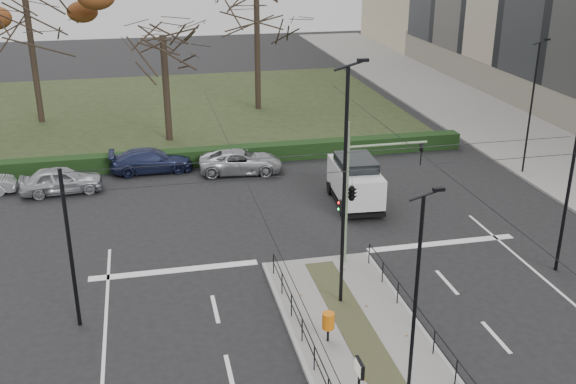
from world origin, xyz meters
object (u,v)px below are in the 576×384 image
litter_bin (328,321)px  streetlamp_median_near (415,310)px  parked_car_fourth (241,162)px  streetlamp_median_far (345,186)px  bare_tree_near (163,43)px  info_panel (359,375)px  traffic_light (354,190)px  parked_car_first (61,180)px  white_van (355,180)px  parked_car_third (151,160)px  streetlamp_sidewalk (531,106)px

litter_bin → streetlamp_median_near: size_ratio=0.15×
streetlamp_median_near → parked_car_fourth: 22.37m
streetlamp_median_far → bare_tree_near: 23.22m
info_panel → traffic_light: bearing=73.4°
litter_bin → parked_car_first: (-10.16, 16.74, -0.19)m
traffic_light → white_van: traffic_light is taller
info_panel → parked_car_fourth: info_panel is taller
streetlamp_median_far → parked_car_first: bearing=128.5°
traffic_light → info_panel: traffic_light is taller
info_panel → parked_car_fourth: (0.08, 22.07, -1.19)m
parked_car_first → white_van: white_van is taller
parked_car_third → bare_tree_near: 8.37m
streetlamp_median_far → streetlamp_sidewalk: bearing=38.8°
info_panel → streetlamp_sidewalk: bearing=48.8°
parked_car_first → white_van: 15.70m
info_panel → white_van: white_van is taller
traffic_light → parked_car_first: size_ratio=1.28×
parked_car_first → parked_car_fourth: size_ratio=0.89×
streetlamp_sidewalk → white_van: bearing=-168.6°
streetlamp_median_near → parked_car_third: size_ratio=1.50×
info_panel → bare_tree_near: 29.83m
traffic_light → parked_car_third: (-7.95, 13.50, -2.64)m
info_panel → parked_car_third: size_ratio=0.46×
info_panel → parked_car_fourth: size_ratio=0.45×
info_panel → white_van: (5.09, 16.12, -0.56)m
streetlamp_median_near → bare_tree_near: size_ratio=0.78×
parked_car_third → bare_tree_near: bare_tree_near is taller
traffic_light → litter_bin: (-2.61, -5.63, -2.41)m
streetlamp_median_near → parked_car_fourth: bearing=93.7°
parked_car_third → streetlamp_median_near: bearing=-165.5°
streetlamp_median_near → streetlamp_sidewalk: size_ratio=0.94×
parked_car_first → parked_car_fourth: parked_car_first is taller
parked_car_first → streetlamp_median_near: bearing=-156.3°
white_van → bare_tree_near: (-8.75, 13.12, 5.18)m
litter_bin → white_van: (4.76, 11.89, 0.38)m
white_van → bare_tree_near: 16.60m
litter_bin → parked_car_third: bearing=105.6°
info_panel → parked_car_fourth: bearing=89.8°
parked_car_first → parked_car_fourth: (9.91, 1.09, -0.06)m
streetlamp_sidewalk → bare_tree_near: size_ratio=0.83×
traffic_light → streetlamp_sidewalk: streetlamp_sidewalk is taller
streetlamp_median_far → white_van: 10.69m
litter_bin → parked_car_third: (-5.33, 19.13, -0.23)m
traffic_light → bare_tree_near: bearing=108.8°
streetlamp_median_near → streetlamp_sidewalk: (14.52, 18.36, 0.24)m
bare_tree_near → parked_car_fourth: bearing=-62.5°
litter_bin → parked_car_third: 19.86m
white_van → litter_bin: bearing=-111.8°
streetlamp_median_far → bare_tree_near: streetlamp_median_far is taller
streetlamp_median_far → white_van: (3.56, 9.45, -3.51)m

